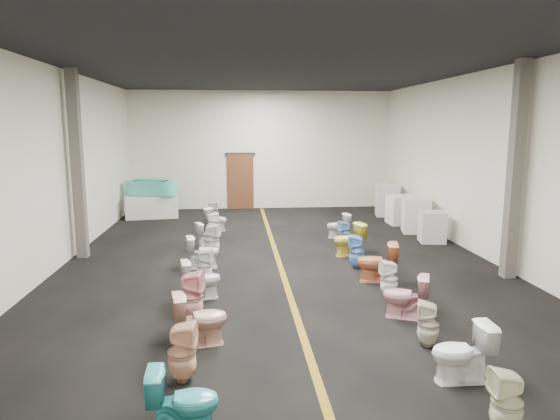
{
  "coord_description": "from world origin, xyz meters",
  "views": [
    {
      "loc": [
        -0.99,
        -11.28,
        3.18
      ],
      "look_at": [
        0.11,
        1.0,
        1.1
      ],
      "focal_mm": 32.0,
      "sensor_mm": 36.0,
      "label": 1
    }
  ],
  "objects_px": {
    "toilet_left_0": "(183,402)",
    "appliance_crate_c": "(401,210)",
    "appliance_crate_b": "(416,215)",
    "toilet_right_4": "(389,279)",
    "toilet_right_3": "(405,296)",
    "toilet_right_6": "(357,252)",
    "toilet_left_4": "(201,279)",
    "toilet_left_1": "(182,352)",
    "toilet_right_9": "(338,226)",
    "toilet_right_8": "(344,233)",
    "toilet_left_10": "(216,219)",
    "toilet_left_11": "(212,213)",
    "toilet_left_2": "(200,319)",
    "toilet_left_5": "(205,266)",
    "bathtub": "(151,187)",
    "toilet_right_1": "(462,353)",
    "toilet_left_9": "(212,225)",
    "toilet_left_3": "(191,297)",
    "display_table": "(152,206)",
    "toilet_right_7": "(349,240)",
    "toilet_left_6": "(203,252)",
    "toilet_left_7": "(212,240)",
    "toilet_right_2": "(428,324)",
    "toilet_left_8": "(209,234)",
    "appliance_crate_d": "(387,200)",
    "toilet_right_0": "(507,402)",
    "toilet_right_5": "(377,262)",
    "appliance_crate_a": "(432,227)"
  },
  "relations": [
    {
      "from": "appliance_crate_c",
      "to": "toilet_left_0",
      "type": "relative_size",
      "value": 1.26
    },
    {
      "from": "toilet_left_0",
      "to": "appliance_crate_c",
      "type": "bearing_deg",
      "value": -31.28
    },
    {
      "from": "toilet_left_3",
      "to": "toilet_left_10",
      "type": "relative_size",
      "value": 1.25
    },
    {
      "from": "toilet_left_9",
      "to": "toilet_right_3",
      "type": "bearing_deg",
      "value": -164.49
    },
    {
      "from": "toilet_right_7",
      "to": "toilet_right_0",
      "type": "bearing_deg",
      "value": -15.63
    },
    {
      "from": "toilet_left_3",
      "to": "toilet_left_9",
      "type": "distance_m",
      "value": 6.24
    },
    {
      "from": "toilet_right_6",
      "to": "toilet_right_7",
      "type": "distance_m",
      "value": 1.12
    },
    {
      "from": "toilet_right_3",
      "to": "toilet_right_5",
      "type": "distance_m",
      "value": 1.96
    },
    {
      "from": "display_table",
      "to": "toilet_left_6",
      "type": "bearing_deg",
      "value": -71.55
    },
    {
      "from": "toilet_left_2",
      "to": "toilet_right_1",
      "type": "height_order",
      "value": "toilet_left_2"
    },
    {
      "from": "appliance_crate_b",
      "to": "toilet_left_4",
      "type": "xyz_separation_m",
      "value": [
        -6.06,
        -5.33,
        -0.15
      ]
    },
    {
      "from": "toilet_right_5",
      "to": "toilet_right_8",
      "type": "bearing_deg",
      "value": -167.56
    },
    {
      "from": "toilet_right_3",
      "to": "toilet_left_7",
      "type": "bearing_deg",
      "value": -119.95
    },
    {
      "from": "toilet_right_9",
      "to": "toilet_right_8",
      "type": "bearing_deg",
      "value": -11.82
    },
    {
      "from": "toilet_right_6",
      "to": "toilet_right_8",
      "type": "xyz_separation_m",
      "value": [
        0.18,
        2.11,
        -0.04
      ]
    },
    {
      "from": "toilet_left_10",
      "to": "toilet_left_11",
      "type": "xyz_separation_m",
      "value": [
        -0.16,
        1.04,
        0.03
      ]
    },
    {
      "from": "toilet_left_2",
      "to": "toilet_right_0",
      "type": "relative_size",
      "value": 1.11
    },
    {
      "from": "toilet_left_6",
      "to": "toilet_left_11",
      "type": "relative_size",
      "value": 0.98
    },
    {
      "from": "toilet_left_6",
      "to": "toilet_right_8",
      "type": "height_order",
      "value": "toilet_left_6"
    },
    {
      "from": "toilet_right_2",
      "to": "toilet_left_8",
      "type": "bearing_deg",
      "value": -130.12
    },
    {
      "from": "display_table",
      "to": "toilet_right_1",
      "type": "xyz_separation_m",
      "value": [
        5.72,
        -11.98,
        -0.01
      ]
    },
    {
      "from": "toilet_left_1",
      "to": "toilet_left_2",
      "type": "height_order",
      "value": "toilet_left_2"
    },
    {
      "from": "toilet_left_9",
      "to": "appliance_crate_c",
      "type": "bearing_deg",
      "value": -88.82
    },
    {
      "from": "bathtub",
      "to": "toilet_left_6",
      "type": "xyz_separation_m",
      "value": [
        2.18,
        -6.54,
        -0.7
      ]
    },
    {
      "from": "display_table",
      "to": "toilet_right_2",
      "type": "bearing_deg",
      "value": -62.56
    },
    {
      "from": "appliance_crate_b",
      "to": "toilet_left_6",
      "type": "height_order",
      "value": "appliance_crate_b"
    },
    {
      "from": "toilet_left_8",
      "to": "toilet_left_0",
      "type": "bearing_deg",
      "value": 157.71
    },
    {
      "from": "toilet_left_6",
      "to": "toilet_right_4",
      "type": "distance_m",
      "value": 4.26
    },
    {
      "from": "appliance_crate_d",
      "to": "toilet_left_3",
      "type": "height_order",
      "value": "appliance_crate_d"
    },
    {
      "from": "bathtub",
      "to": "toilet_left_1",
      "type": "bearing_deg",
      "value": -63.34
    },
    {
      "from": "toilet_left_11",
      "to": "toilet_right_1",
      "type": "distance_m",
      "value": 11.17
    },
    {
      "from": "toilet_left_0",
      "to": "toilet_left_4",
      "type": "relative_size",
      "value": 1.01
    },
    {
      "from": "appliance_crate_b",
      "to": "toilet_right_4",
      "type": "height_order",
      "value": "appliance_crate_b"
    },
    {
      "from": "bathtub",
      "to": "toilet_right_0",
      "type": "relative_size",
      "value": 2.52
    },
    {
      "from": "toilet_left_5",
      "to": "toilet_right_9",
      "type": "distance_m",
      "value": 5.27
    },
    {
      "from": "toilet_left_2",
      "to": "toilet_left_5",
      "type": "distance_m",
      "value": 3.0
    },
    {
      "from": "toilet_left_3",
      "to": "toilet_right_2",
      "type": "xyz_separation_m",
      "value": [
        3.5,
        -1.25,
        -0.09
      ]
    },
    {
      "from": "toilet_right_3",
      "to": "toilet_right_6",
      "type": "distance_m",
      "value": 2.99
    },
    {
      "from": "appliance_crate_b",
      "to": "toilet_left_5",
      "type": "distance_m",
      "value": 7.46
    },
    {
      "from": "toilet_left_10",
      "to": "toilet_left_4",
      "type": "bearing_deg",
      "value": -155.64
    },
    {
      "from": "appliance_crate_a",
      "to": "appliance_crate_c",
      "type": "bearing_deg",
      "value": 90.0
    },
    {
      "from": "toilet_left_2",
      "to": "toilet_right_8",
      "type": "xyz_separation_m",
      "value": [
        3.42,
        5.85,
        -0.06
      ]
    },
    {
      "from": "appliance_crate_d",
      "to": "toilet_left_9",
      "type": "xyz_separation_m",
      "value": [
        -6.08,
        -3.08,
        -0.19
      ]
    },
    {
      "from": "toilet_left_4",
      "to": "toilet_left_6",
      "type": "height_order",
      "value": "toilet_left_6"
    },
    {
      "from": "toilet_left_4",
      "to": "toilet_left_1",
      "type": "bearing_deg",
      "value": 168.89
    },
    {
      "from": "toilet_left_2",
      "to": "toilet_left_9",
      "type": "xyz_separation_m",
      "value": [
        -0.14,
        7.13,
        -0.03
      ]
    },
    {
      "from": "toilet_right_2",
      "to": "toilet_left_5",
      "type": "bearing_deg",
      "value": -113.09
    },
    {
      "from": "appliance_crate_c",
      "to": "toilet_left_3",
      "type": "distance_m",
      "value": 9.92
    },
    {
      "from": "appliance_crate_c",
      "to": "appliance_crate_d",
      "type": "xyz_separation_m",
      "value": [
        0.0,
        1.53,
        0.09
      ]
    },
    {
      "from": "toilet_left_3",
      "to": "toilet_left_4",
      "type": "relative_size",
      "value": 1.17
    }
  ]
}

